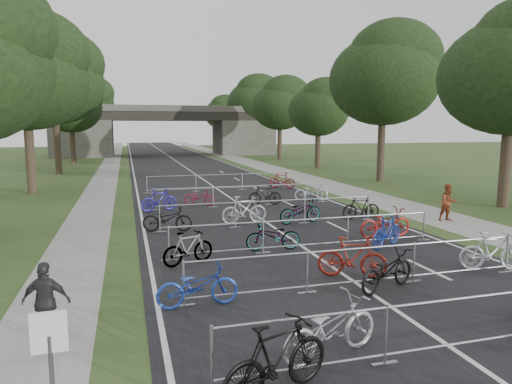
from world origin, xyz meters
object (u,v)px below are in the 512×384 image
pedestrian_b (448,203)px  pedestrian_c (46,302)px  overpass_bridge (166,131)px  park_sign (50,353)px

pedestrian_b → pedestrian_c: bearing=-147.7°
pedestrian_c → overpass_bridge: bearing=-84.7°
overpass_bridge → pedestrian_c: bearing=-97.1°
overpass_bridge → park_sign: bearing=-96.3°
overpass_bridge → pedestrian_c: 59.32m
overpass_bridge → park_sign: 62.41m
park_sign → pedestrian_c: size_ratio=1.16×
overpass_bridge → pedestrian_b: (7.81, -51.28, -2.72)m
pedestrian_c → pedestrian_b: bearing=-141.2°
overpass_bridge → pedestrian_b: bearing=-81.3°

